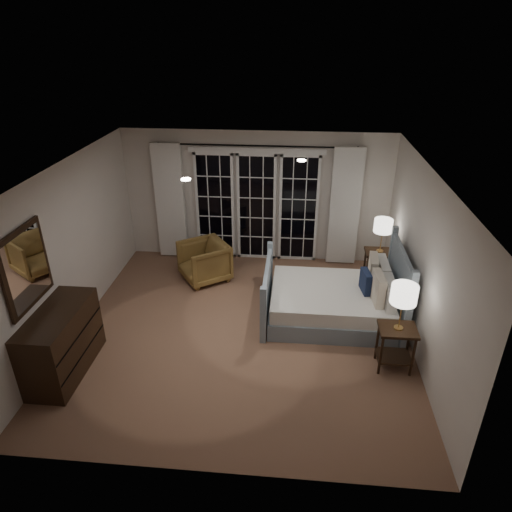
# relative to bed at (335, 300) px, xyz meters

# --- Properties ---
(floor) EXTENTS (5.00, 5.00, 0.00)m
(floor) POSITION_rel_bed_xyz_m (-1.42, -0.48, -0.31)
(floor) COLOR brown
(floor) RESTS_ON ground
(ceiling) EXTENTS (5.00, 5.00, 0.00)m
(ceiling) POSITION_rel_bed_xyz_m (-1.42, -0.48, 2.19)
(ceiling) COLOR silver
(ceiling) RESTS_ON wall_back
(wall_left) EXTENTS (0.02, 5.00, 2.50)m
(wall_left) POSITION_rel_bed_xyz_m (-3.92, -0.48, 0.94)
(wall_left) COLOR beige
(wall_left) RESTS_ON floor
(wall_right) EXTENTS (0.02, 5.00, 2.50)m
(wall_right) POSITION_rel_bed_xyz_m (1.08, -0.48, 0.94)
(wall_right) COLOR beige
(wall_right) RESTS_ON floor
(wall_back) EXTENTS (5.00, 0.02, 2.50)m
(wall_back) POSITION_rel_bed_xyz_m (-1.42, 2.02, 0.94)
(wall_back) COLOR beige
(wall_back) RESTS_ON floor
(wall_front) EXTENTS (5.00, 0.02, 2.50)m
(wall_front) POSITION_rel_bed_xyz_m (-1.42, -2.98, 0.94)
(wall_front) COLOR beige
(wall_front) RESTS_ON floor
(french_doors) EXTENTS (2.50, 0.04, 2.20)m
(french_doors) POSITION_rel_bed_xyz_m (-1.42, 1.98, 0.78)
(french_doors) COLOR black
(french_doors) RESTS_ON wall_back
(curtain_rod) EXTENTS (3.50, 0.03, 0.03)m
(curtain_rod) POSITION_rel_bed_xyz_m (-1.42, 1.92, 1.94)
(curtain_rod) COLOR black
(curtain_rod) RESTS_ON wall_back
(curtain_left) EXTENTS (0.55, 0.10, 2.25)m
(curtain_left) POSITION_rel_bed_xyz_m (-3.07, 1.90, 0.84)
(curtain_left) COLOR silver
(curtain_left) RESTS_ON curtain_rod
(curtain_right) EXTENTS (0.55, 0.10, 2.25)m
(curtain_right) POSITION_rel_bed_xyz_m (0.23, 1.90, 0.84)
(curtain_right) COLOR silver
(curtain_right) RESTS_ON curtain_rod
(downlight_a) EXTENTS (0.12, 0.12, 0.01)m
(downlight_a) POSITION_rel_bed_xyz_m (-0.62, 0.12, 2.18)
(downlight_a) COLOR white
(downlight_a) RESTS_ON ceiling
(downlight_b) EXTENTS (0.12, 0.12, 0.01)m
(downlight_b) POSITION_rel_bed_xyz_m (-2.02, -0.88, 2.18)
(downlight_b) COLOR white
(downlight_b) RESTS_ON ceiling
(bed) EXTENTS (2.07, 1.47, 1.20)m
(bed) POSITION_rel_bed_xyz_m (0.00, 0.00, 0.00)
(bed) COLOR gray
(bed) RESTS_ON floor
(nightstand_left) EXTENTS (0.49, 0.39, 0.64)m
(nightstand_left) POSITION_rel_bed_xyz_m (0.72, -1.12, 0.11)
(nightstand_left) COLOR black
(nightstand_left) RESTS_ON floor
(nightstand_right) EXTENTS (0.49, 0.39, 0.64)m
(nightstand_right) POSITION_rel_bed_xyz_m (0.82, 1.15, 0.11)
(nightstand_right) COLOR black
(nightstand_right) RESTS_ON floor
(lamp_left) EXTENTS (0.34, 0.34, 0.65)m
(lamp_left) POSITION_rel_bed_xyz_m (0.72, -1.12, 0.84)
(lamp_left) COLOR tan
(lamp_left) RESTS_ON nightstand_left
(lamp_right) EXTENTS (0.31, 0.31, 0.61)m
(lamp_right) POSITION_rel_bed_xyz_m (0.82, 1.15, 0.81)
(lamp_right) COLOR tan
(lamp_right) RESTS_ON nightstand_right
(armchair) EXTENTS (1.09, 1.08, 0.72)m
(armchair) POSITION_rel_bed_xyz_m (-2.28, 1.01, 0.05)
(armchair) COLOR brown
(armchair) RESTS_ON floor
(dresser) EXTENTS (0.55, 1.30, 0.92)m
(dresser) POSITION_rel_bed_xyz_m (-3.65, -1.59, 0.15)
(dresser) COLOR black
(dresser) RESTS_ON floor
(mirror) EXTENTS (0.05, 0.85, 1.00)m
(mirror) POSITION_rel_bed_xyz_m (-3.89, -1.59, 1.24)
(mirror) COLOR black
(mirror) RESTS_ON wall_left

